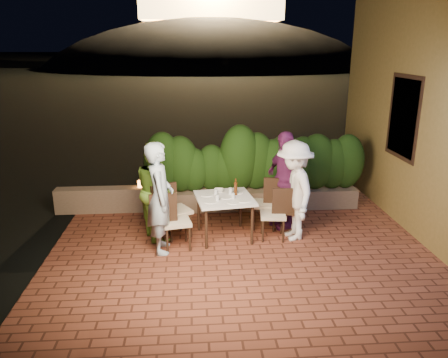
{
  "coord_description": "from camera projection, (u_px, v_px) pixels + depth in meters",
  "views": [
    {
      "loc": [
        -1.11,
        -6.25,
        3.29
      ],
      "look_at": [
        -0.57,
        0.97,
        1.05
      ],
      "focal_mm": 35.0,
      "sensor_mm": 36.0,
      "label": 1
    }
  ],
  "objects": [
    {
      "name": "chair_left_front",
      "position": [
        176.0,
        220.0,
        7.24
      ],
      "size": [
        0.53,
        0.53,
        0.98
      ],
      "primitive_type": null,
      "rotation": [
        0.0,
        0.0,
        0.19
      ],
      "color": "black",
      "rests_on": "ground"
    },
    {
      "name": "plate_se",
      "position": [
        236.0,
        192.0,
        7.82
      ],
      "size": [
        0.24,
        0.24,
        0.01
      ],
      "primitive_type": "cylinder",
      "color": "white",
      "rests_on": "dining_table"
    },
    {
      "name": "chair_right_back",
      "position": [
        264.0,
        203.0,
        8.07
      ],
      "size": [
        0.53,
        0.53,
        0.97
      ],
      "primitive_type": null,
      "rotation": [
        0.0,
        0.0,
        2.94
      ],
      "color": "black",
      "rests_on": "ground"
    },
    {
      "name": "plate_nw",
      "position": [
        211.0,
        202.0,
        7.34
      ],
      "size": [
        0.21,
        0.21,
        0.01
      ],
      "primitive_type": "cylinder",
      "color": "white",
      "rests_on": "dining_table"
    },
    {
      "name": "window_pane",
      "position": [
        405.0,
        117.0,
        8.05
      ],
      "size": [
        0.08,
        1.0,
        1.4
      ],
      "primitive_type": "cube",
      "color": "black",
      "rests_on": "building_wall"
    },
    {
      "name": "parapet_lamp",
      "position": [
        140.0,
        184.0,
        8.88
      ],
      "size": [
        0.1,
        0.1,
        0.14
      ],
      "primitive_type": "cylinder",
      "color": "orange",
      "rests_on": "parapet"
    },
    {
      "name": "hedge",
      "position": [
        257.0,
        164.0,
        8.93
      ],
      "size": [
        4.0,
        0.7,
        1.1
      ],
      "primitive_type": null,
      "color": "#19360E",
      "rests_on": "planter"
    },
    {
      "name": "dining_table",
      "position": [
        224.0,
        217.0,
        7.68
      ],
      "size": [
        1.08,
        1.08,
        0.75
      ],
      "primitive_type": null,
      "rotation": [
        0.0,
        0.0,
        0.14
      ],
      "color": "white",
      "rests_on": "ground"
    },
    {
      "name": "beer_bottle",
      "position": [
        236.0,
        187.0,
        7.65
      ],
      "size": [
        0.06,
        0.06,
        0.3
      ],
      "primitive_type": null,
      "color": "#45200B",
      "rests_on": "dining_table"
    },
    {
      "name": "chair_right_front",
      "position": [
        273.0,
        214.0,
        7.61
      ],
      "size": [
        0.47,
        0.47,
        0.93
      ],
      "primitive_type": null,
      "rotation": [
        0.0,
        0.0,
        3.04
      ],
      "color": "black",
      "rests_on": "ground"
    },
    {
      "name": "glass_se",
      "position": [
        230.0,
        191.0,
        7.7
      ],
      "size": [
        0.07,
        0.07,
        0.12
      ],
      "primitive_type": "cylinder",
      "color": "silver",
      "rests_on": "dining_table"
    },
    {
      "name": "chair_left_back",
      "position": [
        176.0,
        209.0,
        7.68
      ],
      "size": [
        0.64,
        0.64,
        1.01
      ],
      "primitive_type": null,
      "rotation": [
        0.0,
        0.0,
        0.5
      ],
      "color": "black",
      "rests_on": "ground"
    },
    {
      "name": "plate_centre",
      "position": [
        226.0,
        198.0,
        7.54
      ],
      "size": [
        0.19,
        0.19,
        0.01
      ],
      "primitive_type": "cylinder",
      "color": "white",
      "rests_on": "dining_table"
    },
    {
      "name": "window_frame",
      "position": [
        405.0,
        117.0,
        8.05
      ],
      "size": [
        0.06,
        1.15,
        1.55
      ],
      "primitive_type": "cube",
      "color": "black",
      "rests_on": "building_wall"
    },
    {
      "name": "parapet",
      "position": [
        111.0,
        200.0,
        8.93
      ],
      "size": [
        2.2,
        0.3,
        0.5
      ],
      "primitive_type": "cube",
      "color": "#765F4B",
      "rests_on": "ground"
    },
    {
      "name": "plate_front",
      "position": [
        233.0,
        202.0,
        7.31
      ],
      "size": [
        0.2,
        0.2,
        0.01
      ],
      "primitive_type": "cylinder",
      "color": "white",
      "rests_on": "dining_table"
    },
    {
      "name": "bowl",
      "position": [
        219.0,
        190.0,
        7.86
      ],
      "size": [
        0.19,
        0.19,
        0.04
      ],
      "primitive_type": "imported",
      "rotation": [
        0.0,
        0.0,
        -0.05
      ],
      "color": "white",
      "rests_on": "dining_table"
    },
    {
      "name": "glass_nw",
      "position": [
        217.0,
        198.0,
        7.38
      ],
      "size": [
        0.06,
        0.06,
        0.11
      ],
      "primitive_type": "cylinder",
      "color": "silver",
      "rests_on": "dining_table"
    },
    {
      "name": "planter",
      "position": [
        256.0,
        198.0,
        9.16
      ],
      "size": [
        4.2,
        0.55,
        0.4
      ],
      "primitive_type": "cube",
      "color": "#765F4B",
      "rests_on": "ground"
    },
    {
      "name": "diner_blue",
      "position": [
        160.0,
        198.0,
        7.02
      ],
      "size": [
        0.48,
        0.7,
        1.84
      ],
      "primitive_type": "imported",
      "rotation": [
        0.0,
        0.0,
        1.64
      ],
      "color": "#9FB8CC",
      "rests_on": "ground"
    },
    {
      "name": "building_wall",
      "position": [
        435.0,
        87.0,
        8.43
      ],
      "size": [
        1.6,
        5.0,
        5.0
      ],
      "primitive_type": "cube",
      "color": "olive",
      "rests_on": "ground"
    },
    {
      "name": "diner_white",
      "position": [
        294.0,
        191.0,
        7.51
      ],
      "size": [
        0.79,
        1.2,
        1.75
      ],
      "primitive_type": "imported",
      "rotation": [
        0.0,
        0.0,
        -1.45
      ],
      "color": "white",
      "rests_on": "ground"
    },
    {
      "name": "plate_sw",
      "position": [
        207.0,
        195.0,
        7.68
      ],
      "size": [
        0.24,
        0.24,
        0.01
      ],
      "primitive_type": "cylinder",
      "color": "white",
      "rests_on": "dining_table"
    },
    {
      "name": "glass_sw",
      "position": [
        216.0,
        192.0,
        7.69
      ],
      "size": [
        0.06,
        0.06,
        0.1
      ],
      "primitive_type": "cylinder",
      "color": "silver",
      "rests_on": "dining_table"
    },
    {
      "name": "terrace_floor",
      "position": [
        259.0,
        249.0,
        7.51
      ],
      "size": [
        7.0,
        6.0,
        0.15
      ],
      "primitive_type": "cube",
      "color": "brown",
      "rests_on": "ground"
    },
    {
      "name": "hill",
      "position": [
        212.0,
        95.0,
        65.49
      ],
      "size": [
        52.0,
        40.0,
        22.0
      ],
      "primitive_type": "ellipsoid",
      "color": "black",
      "rests_on": "ground"
    },
    {
      "name": "diner_purple",
      "position": [
        284.0,
        180.0,
        8.01
      ],
      "size": [
        0.78,
        1.15,
        1.82
      ],
      "primitive_type": "imported",
      "rotation": [
        0.0,
        0.0,
        -1.22
      ],
      "color": "#6E2461",
      "rests_on": "ground"
    },
    {
      "name": "plate_ne",
      "position": [
        243.0,
        200.0,
        7.4
      ],
      "size": [
        0.24,
        0.24,
        0.01
      ],
      "primitive_type": "cylinder",
      "color": "white",
      "rests_on": "dining_table"
    },
    {
      "name": "glass_ne",
      "position": [
        233.0,
        196.0,
        7.49
      ],
      "size": [
        0.06,
        0.06,
        0.1
      ],
      "primitive_type": "cylinder",
      "color": "silver",
      "rests_on": "dining_table"
    },
    {
      "name": "ground",
      "position": [
        264.0,
        259.0,
        7.01
      ],
      "size": [
        400.0,
        400.0,
        0.0
      ],
      "primitive_type": "plane",
      "color": "black",
      "rests_on": "ground"
    },
    {
      "name": "diner_green",
      "position": [
        157.0,
        190.0,
        7.6
      ],
      "size": [
        0.91,
        1.02,
        1.72
      ],
      "primitive_type": "imported",
      "rotation": [
        0.0,
        0.0,
        1.93
      ],
      "color": "#7AB939",
      "rests_on": "ground"
    }
  ]
}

